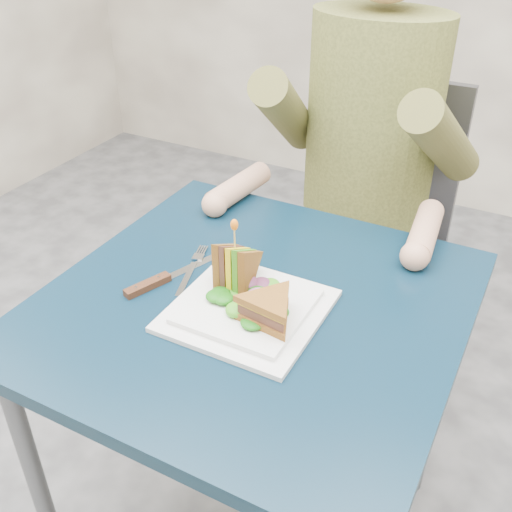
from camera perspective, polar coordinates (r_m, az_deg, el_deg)
The scene contains 12 objects.
table at distance 1.16m, azimuth -0.22°, elevation -7.31°, with size 0.75×0.75×0.73m.
chair at distance 1.79m, azimuth 10.90°, elevation 3.61°, with size 0.42×0.40×0.93m.
diner at distance 1.54m, azimuth 11.00°, elevation 13.97°, with size 0.54×0.59×0.74m.
plate at distance 1.08m, azimuth -0.78°, elevation -5.04°, with size 0.26×0.26×0.02m.
sandwich_flat at distance 1.02m, azimuth 1.27°, elevation -5.10°, with size 0.14×0.14×0.05m.
sandwich_upright at distance 1.10m, azimuth -1.98°, elevation -1.16°, with size 0.09×0.15×0.15m.
fork at distance 1.19m, azimuth -6.23°, elevation -1.42°, with size 0.06×0.18×0.01m.
knife at distance 1.16m, azimuth -9.46°, elevation -2.42°, with size 0.09×0.21×0.02m.
toothpick at distance 1.07m, azimuth -2.05°, elevation 1.68°, with size 0.00×0.00×0.06m, color tan.
toothpick_frill at distance 1.05m, azimuth -2.08°, elevation 2.99°, with size 0.01×0.01×0.02m, color orange.
lettuce_spill at distance 1.07m, azimuth -0.29°, elevation -3.94°, with size 0.15×0.13×0.02m, color #337A14, non-canonical shape.
onion_ring at distance 1.06m, azimuth 0.06°, elevation -4.02°, with size 0.04×0.04×0.01m, color #9E4C7A.
Camera 1 is at (0.42, -0.78, 1.40)m, focal length 42.00 mm.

